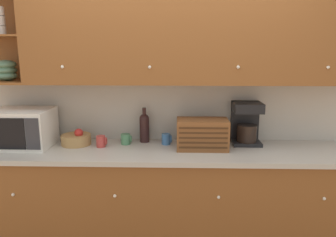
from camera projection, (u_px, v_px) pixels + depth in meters
name	position (u px, v px, depth m)	size (l,w,h in m)	color
ground_plane	(169.00, 227.00, 3.32)	(24.00, 24.00, 0.00)	#896647
wall_back	(169.00, 100.00, 3.08)	(5.65, 0.06, 2.60)	silver
counter_unit	(168.00, 199.00, 2.91)	(3.27, 0.67, 0.93)	brown
backsplash_panel	(169.00, 111.00, 3.06)	(3.25, 0.01, 0.55)	#B7B2A8
upper_cabinets	(188.00, 34.00, 2.74)	(3.25, 0.38, 0.83)	brown
microwave	(21.00, 128.00, 2.86)	(0.52, 0.41, 0.33)	silver
fruit_basket	(76.00, 139.00, 2.94)	(0.26, 0.26, 0.15)	#A87F4C
mug	(101.00, 141.00, 2.87)	(0.09, 0.08, 0.10)	#B73D38
mug_blue_second	(126.00, 139.00, 2.95)	(0.10, 0.09, 0.09)	#4C845B
wine_bottle	(144.00, 126.00, 3.00)	(0.09, 0.09, 0.32)	black
mug_patterned_third	(166.00, 139.00, 2.94)	(0.09, 0.08, 0.10)	#38669E
bread_box	(202.00, 134.00, 2.80)	(0.44, 0.25, 0.26)	brown
coffee_maker	(246.00, 123.00, 2.95)	(0.25, 0.24, 0.38)	black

